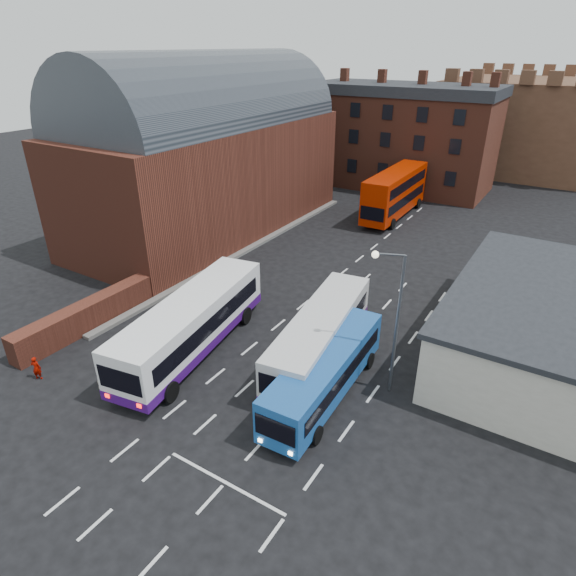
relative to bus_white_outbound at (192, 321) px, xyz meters
The scene contains 13 objects.
ground 5.05m from the bus_white_outbound, 54.11° to the right, with size 180.00×180.00×0.00m, color black.
railway_station 22.20m from the bus_white_outbound, 126.55° to the left, with size 12.00×28.00×16.00m.
forecourt_wall 7.77m from the bus_white_outbound, 166.83° to the right, with size 1.20×10.00×1.80m, color #602B1E.
cream_building 20.47m from the bus_white_outbound, 30.05° to the left, with size 10.40×16.40×4.25m.
brick_terrace 42.52m from the bus_white_outbound, 94.45° to the left, with size 22.00×10.00×11.00m, color brown.
castle_keep 62.98m from the bus_white_outbound, 82.03° to the left, with size 22.00×22.00×12.00m, color brown.
bus_white_outbound is the anchor object (origin of this frame).
bus_white_inbound 7.51m from the bus_white_outbound, 24.75° to the left, with size 4.03×11.28×3.01m.
bus_blue 8.62m from the bus_white_outbound, ahead, with size 2.81×10.02×2.71m.
bus_red_double 30.12m from the bus_white_outbound, 88.11° to the left, with size 3.10×11.99×4.79m.
street_lamp 11.67m from the bus_white_outbound, 12.86° to the left, with size 1.51×0.77×7.88m.
pedestrian_red 8.64m from the bus_white_outbound, 129.14° to the right, with size 0.51×0.34×1.41m, color #8D0B00.
pedestrian_beige 5.92m from the bus_white_outbound, 101.41° to the right, with size 0.67×0.52×1.38m, color #A29988.
Camera 1 is at (14.76, -13.72, 16.43)m, focal length 30.00 mm.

